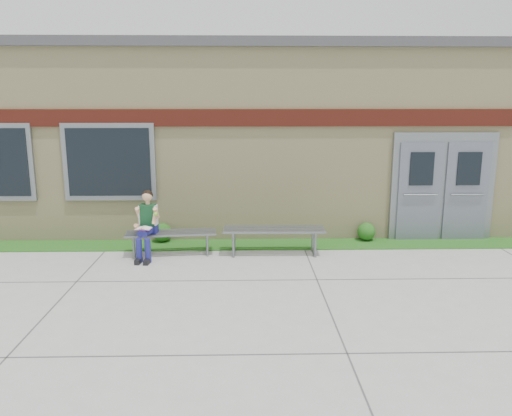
{
  "coord_description": "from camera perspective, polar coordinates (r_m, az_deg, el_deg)",
  "views": [
    {
      "loc": [
        -0.21,
        -7.39,
        2.93
      ],
      "look_at": [
        0.01,
        1.7,
        0.98
      ],
      "focal_mm": 35.0,
      "sensor_mm": 36.0,
      "label": 1
    }
  ],
  "objects": [
    {
      "name": "girl",
      "position": [
        9.64,
        -12.37,
        -1.68
      ],
      "size": [
        0.45,
        0.78,
        1.29
      ],
      "rotation": [
        0.0,
        0.0,
        -0.12
      ],
      "color": "navy",
      "rests_on": "ground"
    },
    {
      "name": "grass_strip",
      "position": [
        10.41,
        -0.15,
        -4.2
      ],
      "size": [
        16.0,
        0.8,
        0.02
      ],
      "primitive_type": "cube",
      "color": "#1E4C14",
      "rests_on": "ground"
    },
    {
      "name": "ground",
      "position": [
        7.95,
        0.26,
        -9.53
      ],
      "size": [
        80.0,
        80.0,
        0.0
      ],
      "primitive_type": "plane",
      "color": "#9E9E99",
      "rests_on": "ground"
    },
    {
      "name": "school_building",
      "position": [
        13.4,
        -0.47,
        8.55
      ],
      "size": [
        16.2,
        6.22,
        4.2
      ],
      "color": "beige",
      "rests_on": "ground"
    },
    {
      "name": "bench_left",
      "position": [
        9.84,
        -9.67,
        -3.3
      ],
      "size": [
        1.77,
        0.65,
        0.45
      ],
      "rotation": [
        0.0,
        0.0,
        0.1
      ],
      "color": "slate",
      "rests_on": "ground"
    },
    {
      "name": "shrub_mid",
      "position": [
        10.73,
        -10.66,
        -2.75
      ],
      "size": [
        0.4,
        0.4,
        0.4
      ],
      "primitive_type": "sphere",
      "color": "#1E4C14",
      "rests_on": "grass_strip"
    },
    {
      "name": "shrub_east",
      "position": [
        10.91,
        12.5,
        -2.64
      ],
      "size": [
        0.38,
        0.38,
        0.38
      ],
      "primitive_type": "sphere",
      "color": "#1E4C14",
      "rests_on": "grass_strip"
    },
    {
      "name": "bench_right",
      "position": [
        9.74,
        2.06,
        -3.0
      ],
      "size": [
        1.97,
        0.58,
        0.51
      ],
      "rotation": [
        0.0,
        0.0,
        -0.02
      ],
      "color": "slate",
      "rests_on": "ground"
    }
  ]
}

